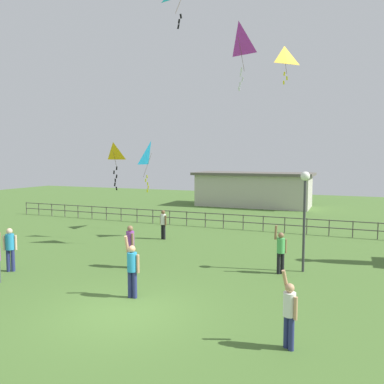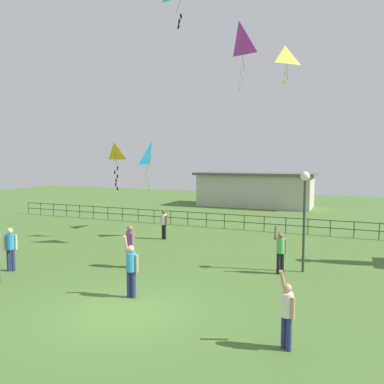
{
  "view_description": "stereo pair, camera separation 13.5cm",
  "coord_description": "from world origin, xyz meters",
  "px_view_note": "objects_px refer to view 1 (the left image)",
  "views": [
    {
      "loc": [
        5.95,
        -9.2,
        4.45
      ],
      "look_at": [
        -0.31,
        5.96,
        3.02
      ],
      "focal_mm": 35.99,
      "sensor_mm": 36.0,
      "label": 1
    },
    {
      "loc": [
        6.08,
        -9.15,
        4.45
      ],
      "look_at": [
        -0.31,
        5.96,
        3.02
      ],
      "focal_mm": 35.99,
      "sensor_mm": 36.0,
      "label": 2
    }
  ],
  "objects_px": {
    "kite_1": "(284,57)",
    "kite_2": "(239,40)",
    "person_2": "(289,310)",
    "person_6": "(130,244)",
    "person_3": "(132,267)",
    "kite_0": "(113,154)",
    "person_4": "(163,223)",
    "person_0": "(281,249)",
    "person_5": "(10,247)",
    "lamppost": "(305,198)",
    "kite_6": "(151,155)"
  },
  "relations": [
    {
      "from": "lamppost",
      "to": "person_3",
      "type": "height_order",
      "value": "lamppost"
    },
    {
      "from": "person_0",
      "to": "person_4",
      "type": "xyz_separation_m",
      "value": [
        -7.07,
        4.0,
        -0.03
      ]
    },
    {
      "from": "lamppost",
      "to": "kite_6",
      "type": "xyz_separation_m",
      "value": [
        -9.78,
        5.61,
        1.78
      ]
    },
    {
      "from": "kite_0",
      "to": "kite_2",
      "type": "xyz_separation_m",
      "value": [
        6.87,
        0.04,
        5.18
      ]
    },
    {
      "from": "person_0",
      "to": "person_2",
      "type": "xyz_separation_m",
      "value": [
        1.18,
        -5.9,
        -0.03
      ]
    },
    {
      "from": "kite_1",
      "to": "kite_2",
      "type": "distance_m",
      "value": 3.41
    },
    {
      "from": "person_5",
      "to": "kite_0",
      "type": "xyz_separation_m",
      "value": [
        0.48,
        6.54,
        3.71
      ]
    },
    {
      "from": "person_2",
      "to": "kite_6",
      "type": "xyz_separation_m",
      "value": [
        -10.18,
        12.13,
        3.76
      ]
    },
    {
      "from": "person_3",
      "to": "kite_0",
      "type": "height_order",
      "value": "kite_0"
    },
    {
      "from": "kite_2",
      "to": "person_3",
      "type": "bearing_deg",
      "value": -100.84
    },
    {
      "from": "person_4",
      "to": "kite_0",
      "type": "distance_m",
      "value": 4.61
    },
    {
      "from": "lamppost",
      "to": "kite_2",
      "type": "bearing_deg",
      "value": 146.63
    },
    {
      "from": "person_0",
      "to": "person_6",
      "type": "xyz_separation_m",
      "value": [
        -5.8,
        -1.5,
        0.05
      ]
    },
    {
      "from": "kite_0",
      "to": "kite_2",
      "type": "relative_size",
      "value": 0.84
    },
    {
      "from": "person_3",
      "to": "kite_0",
      "type": "relative_size",
      "value": 0.77
    },
    {
      "from": "person_2",
      "to": "kite_2",
      "type": "xyz_separation_m",
      "value": [
        -3.74,
        8.72,
        8.95
      ]
    },
    {
      "from": "kite_6",
      "to": "person_4",
      "type": "bearing_deg",
      "value": -49.28
    },
    {
      "from": "person_4",
      "to": "person_6",
      "type": "bearing_deg",
      "value": -76.98
    },
    {
      "from": "person_2",
      "to": "kite_1",
      "type": "height_order",
      "value": "kite_1"
    },
    {
      "from": "person_3",
      "to": "person_6",
      "type": "relative_size",
      "value": 1.15
    },
    {
      "from": "person_6",
      "to": "kite_1",
      "type": "xyz_separation_m",
      "value": [
        4.83,
        7.33,
        8.67
      ]
    },
    {
      "from": "kite_0",
      "to": "kite_2",
      "type": "bearing_deg",
      "value": 0.29
    },
    {
      "from": "person_2",
      "to": "person_4",
      "type": "relative_size",
      "value": 1.14
    },
    {
      "from": "person_0",
      "to": "person_2",
      "type": "bearing_deg",
      "value": -78.66
    },
    {
      "from": "kite_1",
      "to": "kite_6",
      "type": "bearing_deg",
      "value": 177.12
    },
    {
      "from": "person_2",
      "to": "person_6",
      "type": "distance_m",
      "value": 8.25
    },
    {
      "from": "person_0",
      "to": "person_5",
      "type": "height_order",
      "value": "person_0"
    },
    {
      "from": "person_4",
      "to": "kite_1",
      "type": "distance_m",
      "value": 10.82
    },
    {
      "from": "kite_1",
      "to": "person_6",
      "type": "bearing_deg",
      "value": -123.39
    },
    {
      "from": "person_5",
      "to": "kite_1",
      "type": "xyz_separation_m",
      "value": [
        8.94,
        9.59,
        8.68
      ]
    },
    {
      "from": "lamppost",
      "to": "person_3",
      "type": "distance_m",
      "value": 7.16
    },
    {
      "from": "kite_0",
      "to": "person_4",
      "type": "bearing_deg",
      "value": 27.21
    },
    {
      "from": "kite_6",
      "to": "person_3",
      "type": "bearing_deg",
      "value": -64.61
    },
    {
      "from": "kite_0",
      "to": "person_0",
      "type": "bearing_deg",
      "value": -16.47
    },
    {
      "from": "person_5",
      "to": "kite_0",
      "type": "bearing_deg",
      "value": 85.82
    },
    {
      "from": "person_3",
      "to": "kite_0",
      "type": "bearing_deg",
      "value": 127.28
    },
    {
      "from": "person_2",
      "to": "kite_2",
      "type": "height_order",
      "value": "kite_2"
    },
    {
      "from": "person_0",
      "to": "kite_0",
      "type": "relative_size",
      "value": 0.73
    },
    {
      "from": "person_4",
      "to": "person_5",
      "type": "height_order",
      "value": "person_5"
    },
    {
      "from": "person_3",
      "to": "person_4",
      "type": "bearing_deg",
      "value": 110.39
    },
    {
      "from": "person_6",
      "to": "kite_0",
      "type": "xyz_separation_m",
      "value": [
        -3.63,
        4.29,
        3.7
      ]
    },
    {
      "from": "person_5",
      "to": "person_6",
      "type": "xyz_separation_m",
      "value": [
        4.1,
        2.25,
        0.01
      ]
    },
    {
      "from": "person_2",
      "to": "kite_6",
      "type": "relative_size",
      "value": 0.58
    },
    {
      "from": "person_0",
      "to": "kite_1",
      "type": "height_order",
      "value": "kite_1"
    },
    {
      "from": "person_3",
      "to": "kite_6",
      "type": "distance_m",
      "value": 12.35
    },
    {
      "from": "person_0",
      "to": "person_5",
      "type": "bearing_deg",
      "value": -159.22
    },
    {
      "from": "person_2",
      "to": "kite_2",
      "type": "bearing_deg",
      "value": 113.24
    },
    {
      "from": "person_5",
      "to": "kite_1",
      "type": "relative_size",
      "value": 0.88
    },
    {
      "from": "person_6",
      "to": "kite_1",
      "type": "height_order",
      "value": "kite_1"
    },
    {
      "from": "person_0",
      "to": "person_4",
      "type": "height_order",
      "value": "person_0"
    }
  ]
}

